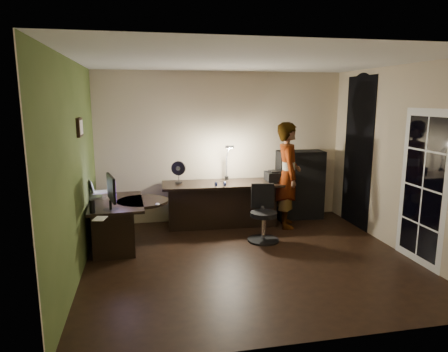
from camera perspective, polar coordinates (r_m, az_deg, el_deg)
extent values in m
cube|color=black|center=(5.75, 3.62, -11.81)|extent=(4.50, 4.00, 0.01)
cube|color=silver|center=(5.32, 3.99, 16.18)|extent=(4.50, 4.00, 0.01)
cube|color=#C4B292|center=(7.31, -0.33, 4.14)|extent=(4.50, 0.01, 2.70)
cube|color=#C4B292|center=(3.52, 12.39, -3.62)|extent=(4.50, 0.01, 2.70)
cube|color=#C4B292|center=(5.26, -20.66, 0.74)|extent=(0.01, 4.00, 2.70)
cube|color=#C4B292|center=(6.34, 23.87, 2.15)|extent=(0.01, 4.00, 2.70)
cube|color=#495E29|center=(5.25, -20.50, 0.74)|extent=(0.00, 4.00, 2.70)
cube|color=black|center=(7.30, 18.58, 3.17)|extent=(0.01, 0.90, 2.60)
cube|color=white|center=(5.95, 26.52, -1.54)|extent=(0.02, 0.92, 2.10)
cube|color=black|center=(5.64, -19.94, 6.56)|extent=(0.04, 0.30, 0.25)
cube|color=black|center=(6.24, -14.98, -6.74)|extent=(0.83, 1.28, 0.72)
cube|color=black|center=(7.03, -0.22, -4.10)|extent=(2.11, 0.81, 0.78)
cube|color=black|center=(7.62, 10.73, -1.21)|extent=(0.87, 0.48, 1.27)
cube|color=silver|center=(6.44, -17.50, -2.70)|extent=(0.30, 0.27, 0.10)
cube|color=silver|center=(6.40, -17.22, -1.37)|extent=(0.36, 0.35, 0.20)
cube|color=black|center=(5.70, -15.95, -3.02)|extent=(0.23, 0.55, 0.36)
ellipsoid|color=silver|center=(5.86, -9.46, -4.00)|extent=(0.08, 0.10, 0.03)
cube|color=black|center=(6.27, -10.68, -3.16)|extent=(0.07, 0.14, 0.01)
cube|color=black|center=(5.80, -13.14, -4.41)|extent=(0.06, 0.12, 0.01)
cylinder|color=black|center=(5.62, -18.32, -4.22)|extent=(0.08, 0.08, 0.19)
cube|color=silver|center=(5.39, -17.31, -5.83)|extent=(0.19, 0.23, 0.01)
cube|color=black|center=(6.88, -6.52, 0.58)|extent=(0.27, 0.20, 0.38)
cube|color=navy|center=(6.59, -0.54, -1.09)|extent=(0.19, 0.10, 0.09)
cube|color=black|center=(7.08, 7.60, 0.03)|extent=(0.40, 0.32, 0.18)
cube|color=black|center=(7.08, 0.37, 2.17)|extent=(0.24, 0.34, 0.68)
cube|color=black|center=(6.31, 5.69, -5.41)|extent=(0.58, 0.58, 0.89)
imported|color=#D8A88C|center=(7.00, 9.11, 0.11)|extent=(0.56, 0.73, 1.83)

